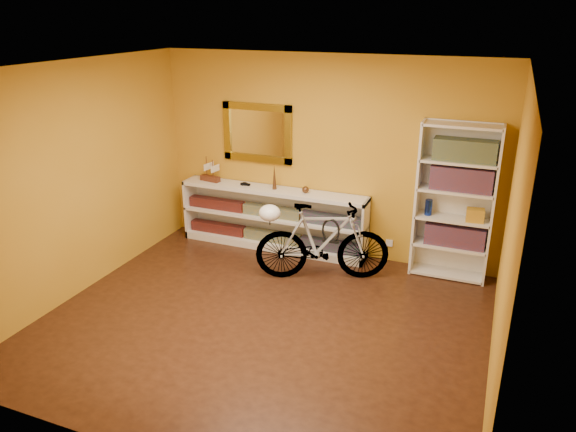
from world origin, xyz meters
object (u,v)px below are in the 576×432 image
at_px(bicycle, 322,242).
at_px(console_unit, 273,219).
at_px(helmet, 270,213).
at_px(bookcase, 454,203).

bearing_deg(bicycle, console_unit, 34.33).
height_order(console_unit, helmet, helmet).
bearing_deg(helmet, bookcase, 23.78).
relative_size(bicycle, helmet, 6.32).
bearing_deg(console_unit, bookcase, 0.61).
distance_m(bookcase, bicycle, 1.62).
relative_size(console_unit, bicycle, 1.59).
height_order(console_unit, bicycle, bicycle).
bearing_deg(helmet, console_unit, 111.40).
distance_m(bookcase, helmet, 2.18).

